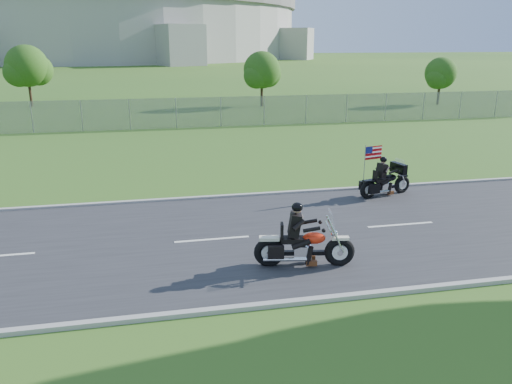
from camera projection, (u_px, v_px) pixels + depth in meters
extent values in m
plane|color=#265019|center=(278.00, 236.00, 15.05)|extent=(420.00, 420.00, 0.00)
cube|color=#28282B|center=(278.00, 235.00, 15.04)|extent=(120.00, 8.00, 0.04)
cube|color=#9E9B93|center=(252.00, 195.00, 18.83)|extent=(120.00, 0.18, 0.12)
cube|color=#9E9B93|center=(321.00, 300.00, 11.24)|extent=(120.00, 0.18, 0.12)
cube|color=gray|center=(130.00, 114.00, 32.53)|extent=(60.00, 0.03, 2.00)
cylinder|color=#A3A099|center=(98.00, 26.00, 167.52)|extent=(130.00, 130.00, 20.00)
cylinder|color=#605E5B|center=(96.00, 4.00, 165.48)|extent=(132.00, 132.00, 4.00)
cylinder|color=#382316|center=(262.00, 92.00, 43.94)|extent=(0.22, 0.22, 2.52)
sphere|color=#2C4D14|center=(262.00, 70.00, 43.38)|extent=(3.20, 3.20, 3.20)
sphere|color=#2C4D14|center=(268.00, 74.00, 44.06)|extent=(2.40, 2.40, 2.40)
sphere|color=#2C4D14|center=(256.00, 76.00, 43.03)|extent=(2.24, 2.24, 2.24)
cylinder|color=#382316|center=(30.00, 90.00, 43.79)|extent=(0.22, 0.22, 2.80)
sphere|color=#2C4D14|center=(27.00, 66.00, 43.18)|extent=(3.60, 3.60, 3.60)
sphere|color=#2C4D14|center=(37.00, 70.00, 43.94)|extent=(2.70, 2.70, 2.70)
sphere|color=#2C4D14|center=(18.00, 72.00, 42.78)|extent=(2.52, 2.52, 2.52)
cylinder|color=#382316|center=(439.00, 92.00, 45.18)|extent=(0.22, 0.22, 2.24)
sphere|color=#2C4D14|center=(441.00, 73.00, 44.69)|extent=(2.80, 2.80, 2.80)
sphere|color=#2C4D14|center=(443.00, 76.00, 45.29)|extent=(2.10, 2.10, 2.10)
sphere|color=#2C4D14|center=(437.00, 78.00, 44.39)|extent=(1.96, 1.96, 1.96)
torus|color=black|center=(340.00, 252.00, 12.91)|extent=(0.82, 0.33, 0.79)
torus|color=black|center=(269.00, 252.00, 12.87)|extent=(0.82, 0.33, 0.79)
ellipsoid|color=red|center=(314.00, 238.00, 12.78)|extent=(0.65, 0.45, 0.30)
cube|color=black|center=(292.00, 240.00, 12.78)|extent=(0.64, 0.42, 0.13)
cube|color=black|center=(295.00, 224.00, 12.66)|extent=(0.33, 0.47, 0.59)
sphere|color=black|center=(297.00, 207.00, 12.53)|extent=(0.34, 0.34, 0.29)
cube|color=silver|center=(332.00, 219.00, 12.64)|extent=(0.13, 0.49, 0.43)
torus|color=black|center=(402.00, 184.00, 19.07)|extent=(0.72, 0.34, 0.70)
torus|color=black|center=(368.00, 190.00, 18.39)|extent=(0.72, 0.34, 0.70)
ellipsoid|color=black|center=(390.00, 178.00, 18.72)|extent=(0.59, 0.42, 0.26)
cube|color=black|center=(380.00, 180.00, 18.52)|extent=(0.57, 0.40, 0.11)
cube|color=black|center=(382.00, 170.00, 18.43)|extent=(0.31, 0.42, 0.52)
sphere|color=black|center=(383.00, 160.00, 18.33)|extent=(0.31, 0.31, 0.26)
cube|color=black|center=(399.00, 168.00, 18.77)|extent=(0.39, 0.78, 0.38)
cube|color=#B70C11|center=(373.00, 153.00, 18.28)|extent=(0.74, 0.21, 0.49)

